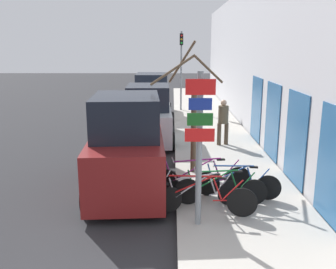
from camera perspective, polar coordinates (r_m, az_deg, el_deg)
ground_plane at (r=15.29m, az=-2.71°, el=-1.18°), size 80.00×80.00×0.00m
sidewalk_curb at (r=18.05m, az=6.08°, el=1.26°), size 3.20×32.00×0.15m
building_facade at (r=17.84m, az=12.06°, el=11.12°), size 0.23×32.00×6.50m
signpost at (r=7.56m, az=4.79°, el=-1.38°), size 0.59×0.14×3.21m
bicycle_0 at (r=8.48m, az=5.00°, el=-9.47°), size 2.46×0.57×0.92m
bicycle_1 at (r=8.74m, az=4.93°, el=-9.00°), size 2.02×0.69×0.84m
bicycle_2 at (r=8.99m, az=8.04°, el=-8.32°), size 2.19×0.44×0.88m
bicycle_3 at (r=9.45m, az=10.54°, el=-7.36°), size 2.08×0.50×0.86m
bicycle_4 at (r=9.51m, az=5.21°, el=-6.79°), size 2.55×0.47×0.96m
parked_car_0 at (r=10.00m, az=-6.22°, el=-2.14°), size 2.29×4.50×2.61m
parked_car_1 at (r=15.19m, az=-2.99°, el=2.78°), size 2.15×4.28×2.32m
parked_car_2 at (r=20.35m, az=-2.42°, el=5.55°), size 2.06×4.32×2.41m
pedestrian_near at (r=14.26m, az=8.41°, el=2.36°), size 0.44×0.38×1.73m
street_tree at (r=10.93m, az=3.73°, el=2.77°), size 2.14×0.97×3.83m
traffic_light at (r=21.87m, az=2.04°, el=11.24°), size 0.20×0.30×4.50m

